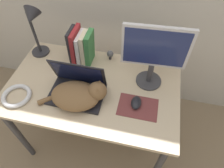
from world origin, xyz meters
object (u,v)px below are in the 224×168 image
Objects in this scene: book_row at (81,47)px; computer_mouse at (136,103)px; desk_lamp at (33,25)px; webcam at (110,54)px; external_monitor at (154,53)px; laptop at (77,88)px; cat at (79,95)px; cable_coil at (17,96)px.

computer_mouse is at bearing -34.88° from book_row.
desk_lamp is 5.50× the size of webcam.
laptop is at bearing -155.35° from external_monitor.
cat is at bearing -39.80° from desk_lamp.
cable_coil is (-0.74, -0.11, -0.01)m from computer_mouse.
laptop reaches higher than cat.
webcam reaches higher than computer_mouse.
webcam is (0.19, 0.06, -0.08)m from book_row.
desk_lamp is at bearing 174.29° from external_monitor.
computer_mouse is 0.84m from desk_lamp.
desk_lamp is (-0.74, 0.29, 0.25)m from computer_mouse.
computer_mouse is at bearing 8.45° from cable_coil.
computer_mouse is (0.38, -0.01, -0.02)m from laptop.
external_monitor is 0.52m from book_row.
laptop is at bearing 178.66° from computer_mouse.
book_row is (-0.49, 0.10, -0.13)m from external_monitor.
cable_coil is (0.00, -0.40, -0.26)m from desk_lamp.
external_monitor is at bearing -11.48° from book_row.
cable_coil is at bearing -171.55° from computer_mouse.
external_monitor is at bearing 32.61° from cat.
desk_lamp is (-0.80, 0.08, 0.02)m from external_monitor.
computer_mouse is at bearing -21.04° from desk_lamp.
webcam is (-0.30, 0.16, -0.20)m from external_monitor.
cat is 1.60× the size of book_row.
external_monitor is 0.39m from webcam.
computer_mouse is at bearing -55.78° from webcam.
desk_lamp is (-0.37, 0.28, 0.22)m from laptop.
book_row is 3.48× the size of webcam.
laptop is 0.38m from cable_coil.
cat is 0.42m from webcam.
cat is at bearing -103.24° from webcam.
cat is at bearing -74.70° from book_row.
external_monitor is 4.44× the size of computer_mouse.
book_row is 0.63× the size of desk_lamp.
book_row is (-0.44, 0.31, 0.10)m from computer_mouse.
desk_lamp is at bearing 90.72° from cable_coil.
desk_lamp is at bearing 143.00° from laptop.
external_monitor is 0.80m from desk_lamp.
cat is 0.40m from cable_coil.
external_monitor is at bearing -5.71° from desk_lamp.
computer_mouse is (-0.05, -0.21, -0.23)m from external_monitor.
book_row is at bearing 168.52° from external_monitor.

